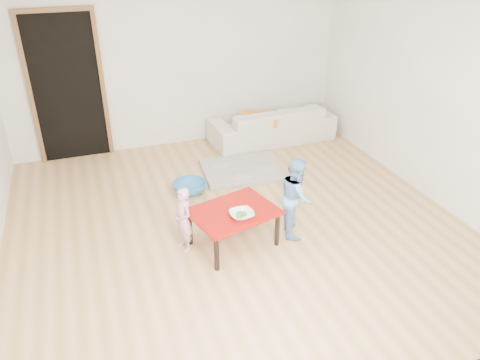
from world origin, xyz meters
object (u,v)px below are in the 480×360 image
sofa (272,124)px  child_blue (296,197)px  bowl (242,215)px  basin (190,187)px  child_pink (183,220)px  red_table (233,227)px

sofa → child_blue: bearing=69.4°
sofa → bowl: 2.99m
bowl → basin: bearing=97.9°
bowl → child_pink: size_ratio=0.34×
sofa → child_pink: 3.09m
child_pink → basin: 1.24m
sofa → red_table: (-1.49, -2.45, -0.07)m
sofa → child_blue: (-0.77, -2.45, 0.16)m
bowl → child_blue: size_ratio=0.27×
sofa → child_blue: 2.58m
child_pink → basin: child_pink is taller
bowl → child_pink: child_pink is taller
sofa → basin: bearing=32.8°
child_blue → basin: child_blue is taller
bowl → basin: size_ratio=0.56×
red_table → bowl: bowl is taller
red_table → bowl: 0.29m
sofa → bowl: size_ratio=8.02×
bowl → child_blue: 0.70m
red_table → child_blue: (0.72, 0.00, 0.23)m
child_pink → child_blue: child_blue is taller
child_blue → basin: bearing=52.7°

